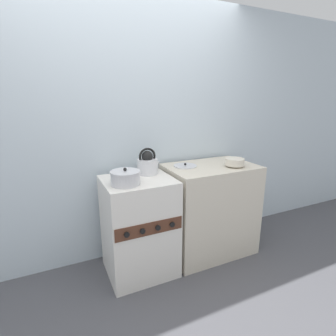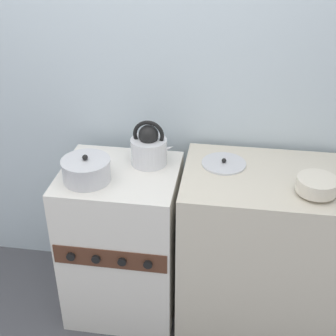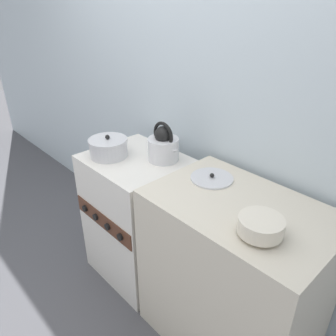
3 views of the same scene
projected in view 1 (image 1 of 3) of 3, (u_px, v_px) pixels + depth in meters
ground_plane at (151, 287)px, 2.26m from camera, size 12.00×12.00×0.00m
wall_back at (124, 133)px, 2.50m from camera, size 7.00×0.06×2.50m
stove at (139, 227)px, 2.37m from camera, size 0.60×0.55×0.90m
counter at (209, 209)px, 2.71m from camera, size 0.89×0.59×0.93m
kettle at (148, 164)px, 2.39m from camera, size 0.23×0.19×0.24m
cooking_pot at (125, 178)px, 2.10m from camera, size 0.24×0.24×0.14m
enamel_bowl at (235, 162)px, 2.54m from camera, size 0.19×0.19×0.08m
loose_pot_lid at (185, 166)px, 2.56m from camera, size 0.23×0.23×0.03m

